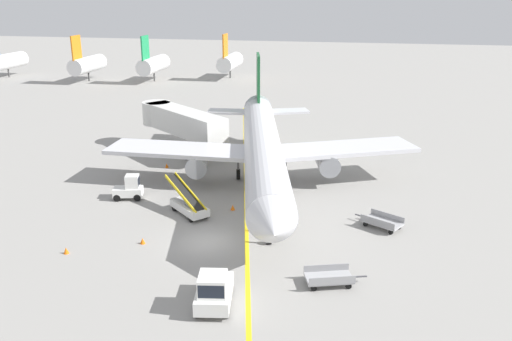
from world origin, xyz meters
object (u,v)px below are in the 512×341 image
at_px(baggage_cart_loaded, 382,222).
at_px(safety_cone_wingtip_left, 66,251).
at_px(airliner, 263,148).
at_px(baggage_cart_empty_trailing, 329,278).
at_px(ground_crew_marshaller, 265,221).
at_px(pushback_tug, 214,291).
at_px(safety_cone_nose_right, 233,207).
at_px(baggage_tug_near_wing, 130,188).
at_px(belt_loader_forward_hold, 189,205).
at_px(safety_cone_wingtip_right, 143,241).
at_px(jet_bridge, 178,120).
at_px(safety_cone_nose_left, 167,166).

height_order(baggage_cart_loaded, safety_cone_wingtip_left, baggage_cart_loaded).
distance_m(airliner, baggage_cart_empty_trailing, 18.13).
relative_size(baggage_cart_loaded, ground_crew_marshaller, 2.15).
height_order(airliner, pushback_tug, airliner).
relative_size(safety_cone_nose_right, safety_cone_wingtip_left, 1.00).
xyz_separation_m(airliner, baggage_cart_loaded, (10.47, -7.40, -2.95)).
xyz_separation_m(baggage_tug_near_wing, belt_loader_forward_hold, (5.89, -2.11, -0.15)).
relative_size(baggage_cart_empty_trailing, safety_cone_wingtip_left, 8.68).
xyz_separation_m(ground_crew_marshaller, safety_cone_nose_right, (-3.34, 3.57, -0.69)).
relative_size(pushback_tug, safety_cone_wingtip_right, 8.78).
height_order(belt_loader_forward_hold, ground_crew_marshaller, belt_loader_forward_hold).
height_order(jet_bridge, safety_cone_nose_left, jet_bridge).
xyz_separation_m(safety_cone_wingtip_left, safety_cone_wingtip_right, (4.45, 2.41, 0.00)).
bearing_deg(safety_cone_wingtip_right, jet_bridge, 102.76).
xyz_separation_m(baggage_tug_near_wing, safety_cone_nose_left, (0.07, 8.49, -0.71)).
relative_size(pushback_tug, ground_crew_marshaller, 2.27).
height_order(baggage_tug_near_wing, ground_crew_marshaller, baggage_tug_near_wing).
height_order(safety_cone_nose_left, safety_cone_wingtip_left, same).
height_order(baggage_cart_loaded, ground_crew_marshaller, ground_crew_marshaller).
bearing_deg(baggage_tug_near_wing, safety_cone_nose_right, -3.92).
distance_m(belt_loader_forward_hold, ground_crew_marshaller, 6.86).
xyz_separation_m(safety_cone_nose_right, safety_cone_wingtip_right, (-4.70, -7.12, 0.00)).
height_order(safety_cone_nose_right, safety_cone_wingtip_right, same).
xyz_separation_m(baggage_tug_near_wing, baggage_cart_loaded, (20.76, -1.67, -0.46)).
xyz_separation_m(airliner, safety_cone_nose_left, (-10.21, 2.76, -3.20)).
relative_size(ground_crew_marshaller, safety_cone_wingtip_left, 3.86).
relative_size(airliner, safety_cone_nose_right, 79.56).
bearing_deg(airliner, baggage_cart_loaded, -35.26).
bearing_deg(airliner, pushback_tug, -86.82).
bearing_deg(baggage_cart_loaded, safety_cone_nose_left, 153.83).
height_order(baggage_cart_loaded, safety_cone_wingtip_right, baggage_cart_loaded).
xyz_separation_m(belt_loader_forward_hold, baggage_cart_loaded, (14.86, 0.43, -0.31)).
xyz_separation_m(airliner, jet_bridge, (-10.80, 8.12, 0.12)).
bearing_deg(belt_loader_forward_hold, safety_cone_nose_right, 24.99).
xyz_separation_m(pushback_tug, safety_cone_wingtip_left, (-11.46, 4.09, -0.77)).
relative_size(baggage_tug_near_wing, baggage_cart_empty_trailing, 0.69).
bearing_deg(safety_cone_wingtip_left, ground_crew_marshaller, 25.51).
bearing_deg(pushback_tug, baggage_cart_empty_trailing, 30.51).
bearing_deg(baggage_tug_near_wing, safety_cone_wingtip_left, -90.36).
bearing_deg(belt_loader_forward_hold, safety_cone_nose_left, 118.78).
distance_m(airliner, belt_loader_forward_hold, 9.36).
bearing_deg(ground_crew_marshaller, airliner, 102.15).
distance_m(belt_loader_forward_hold, baggage_cart_empty_trailing, 14.42).
xyz_separation_m(jet_bridge, safety_cone_wingtip_left, (0.44, -24.00, -3.32)).
bearing_deg(baggage_cart_loaded, safety_cone_wingtip_left, -157.84).
distance_m(pushback_tug, safety_cone_wingtip_left, 12.19).
xyz_separation_m(baggage_tug_near_wing, safety_cone_wingtip_right, (4.38, -7.74, -0.71)).
distance_m(belt_loader_forward_hold, safety_cone_wingtip_right, 5.86).
distance_m(airliner, baggage_tug_near_wing, 12.04).
bearing_deg(baggage_cart_empty_trailing, safety_cone_wingtip_left, 178.44).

